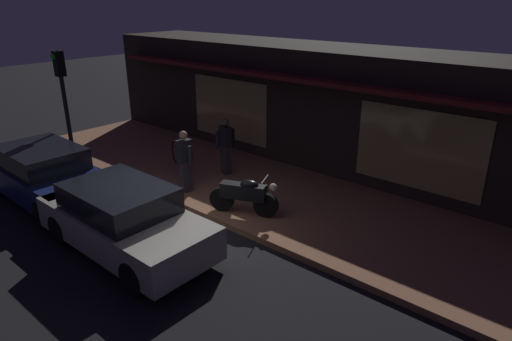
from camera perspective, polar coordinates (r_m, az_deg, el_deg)
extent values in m
plane|color=black|center=(10.14, -9.82, -8.52)|extent=(60.00, 60.00, 0.00)
cube|color=brown|center=(11.98, 1.19, -2.89)|extent=(18.00, 4.00, 0.15)
cube|color=black|center=(14.09, 10.19, 7.92)|extent=(18.00, 2.80, 3.60)
cube|color=olive|center=(14.95, -3.41, 7.81)|extent=(3.20, 0.04, 2.00)
cube|color=olive|center=(11.61, 20.00, 2.51)|extent=(3.20, 0.04, 2.00)
cube|color=#591919|center=(12.51, 6.51, 11.35)|extent=(16.20, 0.50, 0.12)
cylinder|color=black|center=(10.77, -4.38, -3.67)|extent=(0.60, 0.35, 0.60)
cylinder|color=black|center=(10.45, 1.26, -4.44)|extent=(0.60, 0.35, 0.60)
cube|color=black|center=(10.48, -1.62, -2.67)|extent=(1.12, 0.69, 0.36)
ellipsoid|color=black|center=(10.36, -0.85, -1.76)|extent=(0.50, 0.40, 0.20)
sphere|color=#F9EDB7|center=(10.21, 2.20, -2.14)|extent=(0.18, 0.18, 0.18)
cylinder|color=gray|center=(10.19, 1.13, -1.13)|extent=(0.25, 0.52, 0.03)
torus|color=black|center=(14.08, -10.35, 2.30)|extent=(0.61, 0.33, 0.66)
torus|color=black|center=(13.16, -9.36, 1.00)|extent=(0.61, 0.33, 0.66)
cube|color=#A51E1E|center=(13.55, -9.93, 2.55)|extent=(0.82, 0.43, 0.06)
cube|color=brown|center=(13.70, -10.25, 3.92)|extent=(0.21, 0.16, 0.06)
cylinder|color=#A51E1E|center=(13.05, -9.59, 3.46)|extent=(0.21, 0.39, 0.02)
cube|color=#28232D|center=(12.97, -3.87, 1.38)|extent=(0.32, 0.27, 0.85)
cube|color=black|center=(12.74, -3.95, 4.40)|extent=(0.43, 0.32, 0.58)
sphere|color=brown|center=(12.62, -4.00, 6.22)|extent=(0.22, 0.22, 0.22)
cylinder|color=black|center=(12.88, -2.93, 4.29)|extent=(0.11, 0.11, 0.52)
cylinder|color=black|center=(12.64, -4.97, 3.90)|extent=(0.11, 0.11, 0.52)
cube|color=#28232D|center=(11.88, -8.97, -0.75)|extent=(0.23, 0.30, 0.85)
cube|color=black|center=(11.64, -9.17, 2.51)|extent=(0.26, 0.40, 0.58)
sphere|color=#8C6647|center=(11.51, -9.29, 4.49)|extent=(0.22, 0.22, 0.22)
cylinder|color=black|center=(11.87, -9.86, 2.48)|extent=(0.10, 0.10, 0.52)
cylinder|color=black|center=(11.45, -8.42, 1.87)|extent=(0.10, 0.10, 0.52)
cylinder|color=black|center=(14.14, -22.98, 6.60)|extent=(0.12, 0.12, 3.60)
cube|color=black|center=(13.88, -23.85, 12.38)|extent=(0.24, 0.24, 0.70)
sphere|color=#1ED838|center=(13.80, -24.47, 13.09)|extent=(0.16, 0.16, 0.16)
cylinder|color=black|center=(12.02, -18.84, -2.75)|extent=(0.64, 0.23, 0.64)
cylinder|color=black|center=(11.43, -25.54, -5.03)|extent=(0.64, 0.23, 0.64)
cylinder|color=black|center=(14.30, -24.37, 0.30)|extent=(0.64, 0.23, 0.64)
cube|color=#141E4C|center=(12.77, -25.05, -1.12)|extent=(4.12, 1.81, 0.68)
cube|color=black|center=(12.72, -25.71, 1.35)|extent=(2.22, 1.63, 0.64)
cylinder|color=black|center=(9.25, -7.31, -9.20)|extent=(0.64, 0.22, 0.64)
cylinder|color=black|center=(8.47, -15.34, -13.03)|extent=(0.64, 0.22, 0.64)
cylinder|color=black|center=(11.20, -16.66, -4.28)|extent=(0.64, 0.22, 0.64)
cylinder|color=black|center=(10.57, -23.74, -6.88)|extent=(0.64, 0.22, 0.64)
cube|color=#9E998E|center=(9.70, -16.24, -6.86)|extent=(4.10, 1.77, 0.68)
cube|color=black|center=(9.58, -17.07, -3.66)|extent=(2.20, 1.60, 0.64)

